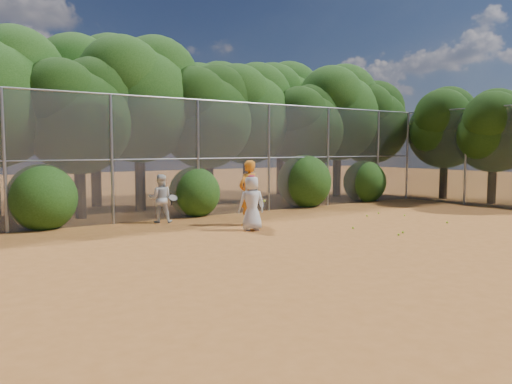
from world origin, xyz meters
TOP-DOWN VIEW (x-y plane):
  - ground at (0.00, 0.00)m, footprint 80.00×80.00m
  - fence_back at (-0.12, 6.00)m, footprint 20.05×0.09m
  - fence_side at (10.00, 3.00)m, footprint 0.09×6.09m
  - tree_2 at (-4.45, 7.83)m, footprint 3.99×3.47m
  - tree_3 at (-1.94, 8.84)m, footprint 4.89×4.26m
  - tree_4 at (0.55, 8.24)m, footprint 4.19×3.64m
  - tree_5 at (3.06, 9.04)m, footprint 4.51×3.92m
  - tree_6 at (5.55, 8.03)m, footprint 3.86×3.36m
  - tree_7 at (8.06, 8.64)m, footprint 4.77×4.14m
  - tree_8 at (10.05, 8.34)m, footprint 4.25×3.70m
  - tree_10 at (-2.93, 11.05)m, footprint 5.15×4.48m
  - tree_11 at (2.06, 10.64)m, footprint 4.64×4.03m
  - tree_12 at (6.56, 11.24)m, footprint 5.02×4.37m
  - tree_13 at (11.45, 5.03)m, footprint 3.86×3.36m
  - tree_14 at (11.25, 2.53)m, footprint 3.61×3.14m
  - bush_0 at (-6.00, 6.30)m, footprint 2.00×2.00m
  - bush_1 at (-1.00, 6.30)m, footprint 1.80×1.80m
  - bush_2 at (4.00, 6.30)m, footprint 2.20×2.20m
  - bush_3 at (7.50, 6.30)m, footprint 1.90×1.90m
  - player_yellow at (-0.68, 3.37)m, footprint 0.92×0.65m
  - player_teen at (-1.14, 2.52)m, footprint 0.87×0.68m
  - player_white at (-2.68, 5.40)m, footprint 0.93×0.87m
  - ball_0 at (1.44, 1.04)m, footprint 0.07×0.07m
  - ball_1 at (3.75, 2.64)m, footprint 0.07×0.07m
  - ball_2 at (2.03, -0.29)m, footprint 0.07×0.07m
  - ball_3 at (4.66, 0.13)m, footprint 0.07×0.07m
  - ball_4 at (1.62, -0.48)m, footprint 0.07×0.07m
  - ball_5 at (4.63, 2.91)m, footprint 0.07×0.07m
  - ball_6 at (4.90, 1.97)m, footprint 0.07×0.07m

SIDE VIEW (x-z plane):
  - ground at x=0.00m, z-range 0.00..0.00m
  - ball_0 at x=1.44m, z-range 0.00..0.07m
  - ball_1 at x=3.75m, z-range 0.00..0.07m
  - ball_2 at x=2.03m, z-range 0.00..0.07m
  - ball_3 at x=4.66m, z-range 0.00..0.07m
  - ball_4 at x=1.62m, z-range 0.00..0.07m
  - ball_5 at x=4.63m, z-range 0.00..0.07m
  - ball_6 at x=4.90m, z-range 0.00..0.07m
  - player_white at x=-2.68m, z-range 0.00..1.53m
  - player_teen at x=-1.14m, z-range -0.01..1.59m
  - bush_1 at x=-1.00m, z-range 0.00..1.80m
  - bush_3 at x=7.50m, z-range 0.00..1.90m
  - player_yellow at x=-0.68m, z-range 0.00..1.99m
  - bush_0 at x=-6.00m, z-range 0.00..2.00m
  - bush_2 at x=4.00m, z-range 0.00..2.20m
  - fence_side at x=10.00m, z-range 0.04..4.06m
  - fence_back at x=-0.12m, z-range 0.04..4.06m
  - tree_14 at x=11.25m, z-range 0.77..5.71m
  - tree_6 at x=5.55m, z-range 0.82..6.11m
  - tree_13 at x=11.45m, z-range 0.82..6.11m
  - tree_2 at x=-4.45m, z-range 0.85..6.32m
  - tree_4 at x=0.55m, z-range 0.89..6.62m
  - tree_8 at x=10.05m, z-range 0.91..6.73m
  - tree_5 at x=3.06m, z-range 0.96..7.13m
  - tree_11 at x=2.06m, z-range 0.99..7.34m
  - tree_7 at x=8.06m, z-range 1.02..7.54m
  - tree_3 at x=-1.94m, z-range 1.04..7.75m
  - tree_12 at x=6.56m, z-range 1.07..7.95m
  - tree_10 at x=-2.93m, z-range 1.10..8.16m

